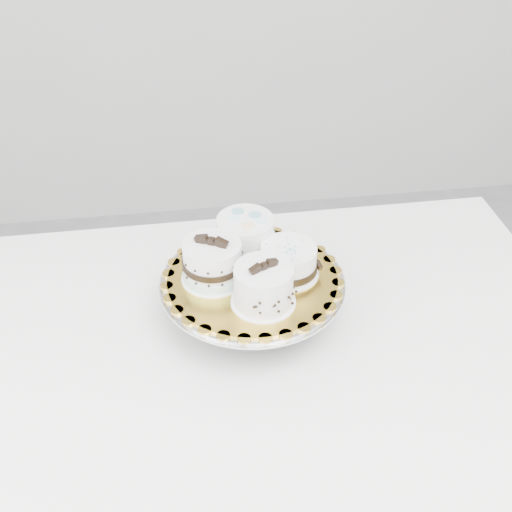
{
  "coord_description": "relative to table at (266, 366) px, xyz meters",
  "views": [
    {
      "loc": [
        -0.01,
        -0.68,
        1.58
      ],
      "look_at": [
        0.11,
        0.19,
        0.91
      ],
      "focal_mm": 45.0,
      "sensor_mm": 36.0,
      "label": 1
    }
  ],
  "objects": [
    {
      "name": "table",
      "position": [
        0.0,
        0.0,
        0.0
      ],
      "size": [
        1.2,
        0.8,
        0.75
      ],
      "rotation": [
        0.0,
        0.0,
        0.01
      ],
      "color": "white",
      "rests_on": "floor"
    },
    {
      "name": "cake_stand",
      "position": [
        -0.02,
        0.06,
        0.14
      ],
      "size": [
        0.34,
        0.34,
        0.09
      ],
      "color": "gray",
      "rests_on": "table"
    },
    {
      "name": "cake_banded",
      "position": [
        -0.09,
        0.07,
        0.21
      ],
      "size": [
        0.14,
        0.14,
        0.09
      ],
      "rotation": [
        0.0,
        0.0,
        -0.47
      ],
      "color": "white",
      "rests_on": "cake_board"
    },
    {
      "name": "cake_dots",
      "position": [
        -0.02,
        0.13,
        0.21
      ],
      "size": [
        0.14,
        0.14,
        0.08
      ],
      "rotation": [
        0.0,
        0.0,
        -0.38
      ],
      "color": "white",
      "rests_on": "cake_board"
    },
    {
      "name": "cake_ribbon",
      "position": [
        0.05,
        0.06,
        0.2
      ],
      "size": [
        0.12,
        0.12,
        0.06
      ],
      "rotation": [
        0.0,
        0.0,
        0.27
      ],
      "color": "white",
      "rests_on": "cake_board"
    },
    {
      "name": "cake_swirl",
      "position": [
        -0.01,
        -0.01,
        0.21
      ],
      "size": [
        0.13,
        0.13,
        0.09
      ],
      "rotation": [
        0.0,
        0.0,
        0.44
      ],
      "color": "white",
      "rests_on": "cake_board"
    },
    {
      "name": "cake_board",
      "position": [
        -0.02,
        0.06,
        0.17
      ],
      "size": [
        0.41,
        0.41,
        0.0
      ],
      "primitive_type": "cylinder",
      "rotation": [
        0.0,
        0.0,
        -0.41
      ],
      "color": "gold",
      "rests_on": "cake_stand"
    }
  ]
}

